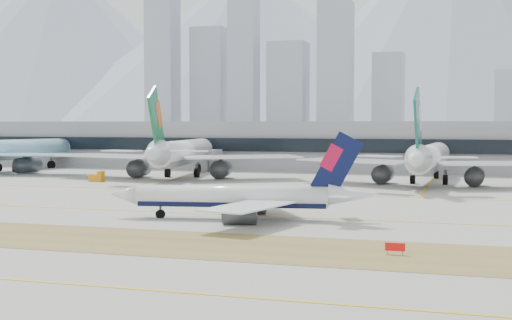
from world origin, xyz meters
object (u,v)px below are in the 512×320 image
(widebody_korean, at_px, (4,152))
(widebody_cathay, at_px, (429,159))
(taxiing_airliner, at_px, (241,198))
(terminal, at_px, (339,145))
(widebody_eva, at_px, (181,154))

(widebody_korean, height_order, widebody_cathay, widebody_korean)
(taxiing_airliner, bearing_deg, terminal, -95.96)
(taxiing_airliner, relative_size, terminal, 0.14)
(taxiing_airliner, distance_m, widebody_korean, 126.81)
(widebody_eva, relative_size, terminal, 0.23)
(widebody_eva, height_order, terminal, widebody_eva)
(widebody_eva, bearing_deg, widebody_korean, 76.36)
(widebody_korean, relative_size, widebody_eva, 0.96)
(terminal, bearing_deg, widebody_eva, -122.78)
(widebody_eva, xyz_separation_m, terminal, (32.93, 51.14, 1.26))
(widebody_eva, bearing_deg, widebody_cathay, -100.89)
(widebody_cathay, xyz_separation_m, terminal, (-31.26, 53.50, 1.60))
(widebody_korean, relative_size, widebody_cathay, 1.00)
(widebody_cathay, bearing_deg, terminal, 32.82)
(widebody_cathay, distance_m, terminal, 61.99)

